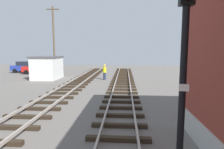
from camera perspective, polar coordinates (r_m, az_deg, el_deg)
signal_mast at (r=5.19m, az=21.03°, el=7.78°), size 0.36×0.40×5.64m
control_hut at (r=24.35m, az=-18.92°, el=1.99°), size 3.00×3.80×2.76m
parked_car_red at (r=30.39m, az=-21.48°, el=1.92°), size 4.20×2.04×1.76m
parked_car_blue at (r=32.97m, az=-24.53°, el=2.14°), size 4.20×2.04×1.76m
utility_pole_far at (r=28.01m, az=-17.11°, el=9.93°), size 1.80×0.24×9.45m
track_worker_foreground at (r=22.41m, az=-2.26°, el=0.78°), size 0.40×0.40×1.87m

